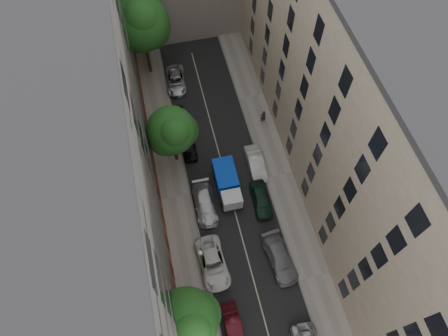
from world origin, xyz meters
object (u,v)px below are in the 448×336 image
object	(u,v)px
car_left_6	(176,80)
pedestrian	(263,116)
tree_near	(188,322)
car_left_3	(205,204)
tree_far	(142,25)
tree_mid	(173,132)
car_right_1	(280,258)
car_right_2	(261,199)
car_left_5	(178,121)
car_left_2	(213,263)
car_right_3	(256,163)
car_left_4	(189,146)
car_left_1	(233,325)
tarp_truck	(227,183)
lamp_post	(202,262)

from	to	relation	value
car_left_6	pedestrian	xyz separation A→B (m)	(8.61, -7.90, 0.34)
pedestrian	tree_near	bearing A→B (deg)	50.86
car_left_3	tree_near	bearing A→B (deg)	-105.30
tree_far	tree_mid	bearing A→B (deg)	-86.02
tree_mid	car_left_6	bearing A→B (deg)	80.95
car_left_3	pedestrian	bearing A→B (deg)	47.78
car_left_3	car_right_1	world-z (taller)	car_right_1
car_right_2	tree_near	bearing A→B (deg)	-128.04
tree_far	car_left_5	bearing A→B (deg)	-78.10
car_left_2	car_right_3	size ratio (longest dim) A/B	1.19
car_right_3	tree_far	bearing A→B (deg)	119.21
car_left_4	car_right_2	bearing A→B (deg)	-51.38
car_left_3	car_left_2	bearing A→B (deg)	-93.24
car_right_2	tree_mid	bearing A→B (deg)	138.99
tree_far	tree_near	bearing A→B (deg)	-91.62
car_left_2	car_left_5	xyz separation A→B (m)	(-0.27, 16.80, -0.07)
car_left_1	car_left_5	xyz separation A→B (m)	(-0.80, 22.40, 0.03)
car_left_5	tree_near	xyz separation A→B (m)	(-2.70, -22.19, 5.01)
tarp_truck	car_left_3	size ratio (longest dim) A/B	1.03
car_right_3	tree_near	xyz separation A→B (m)	(-9.70, -14.79, 4.95)
car_left_2	car_right_3	xyz separation A→B (m)	(6.73, 9.40, -0.00)
car_left_3	car_right_1	bearing A→B (deg)	-49.81
car_left_3	pedestrian	world-z (taller)	pedestrian
car_left_4	tree_near	bearing A→B (deg)	-97.52
car_left_6	car_left_2	bearing A→B (deg)	-86.86
lamp_post	car_left_5	bearing A→B (deg)	87.53
car_left_6	lamp_post	world-z (taller)	lamp_post
car_left_4	car_right_3	distance (m)	7.50
car_left_3	car_right_1	distance (m)	9.00
car_left_3	tree_near	world-z (taller)	tree_near
car_left_4	lamp_post	xyz separation A→B (m)	(-1.29, -14.02, 3.72)
car_left_2	car_left_4	xyz separation A→B (m)	(0.26, 13.20, -0.07)
car_left_3	lamp_post	distance (m)	7.93
car_right_3	car_right_1	bearing A→B (deg)	-92.85
car_left_2	pedestrian	bearing A→B (deg)	56.40
tarp_truck	car_left_3	xyz separation A→B (m)	(-2.63, -1.42, -0.59)
tree_mid	car_right_3	bearing A→B (deg)	-19.32
car_right_2	car_left_6	bearing A→B (deg)	110.23
tree_mid	car_left_3	bearing A→B (deg)	-74.43
tarp_truck	car_left_2	xyz separation A→B (m)	(-3.16, -7.47, -0.59)
car_left_3	car_left_6	xyz separation A→B (m)	(0.00, 16.82, -0.07)
car_left_3	lamp_post	xyz separation A→B (m)	(-1.56, -6.87, 3.64)
car_right_3	pedestrian	bearing A→B (deg)	67.10
car_right_3	lamp_post	bearing A→B (deg)	-126.75
pedestrian	tree_mid	bearing A→B (deg)	6.84
car_left_2	car_right_1	xyz separation A→B (m)	(6.13, -1.00, 0.01)
car_left_6	car_left_4	bearing A→B (deg)	-87.14
car_left_1	car_left_6	xyz separation A→B (m)	(0.00, 28.48, 0.03)
car_left_2	tree_near	world-z (taller)	tree_near
car_left_2	car_left_1	bearing A→B (deg)	-86.86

